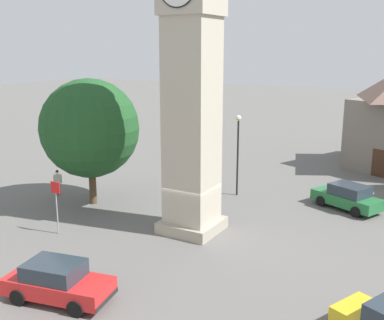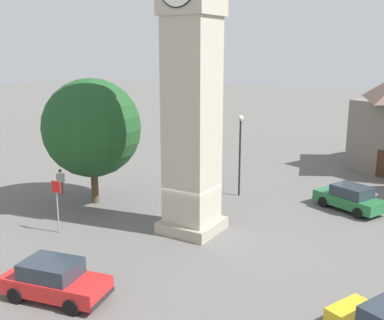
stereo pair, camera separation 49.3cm
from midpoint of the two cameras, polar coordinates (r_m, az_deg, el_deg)
ground_plane at (r=24.87m, az=0.57°, el=-8.65°), size 200.00×200.00×0.00m
clock_tower at (r=23.14m, az=0.64°, el=18.23°), size 3.46×3.46×19.33m
car_blue_kerb at (r=18.96m, az=-15.84°, el=-14.03°), size 4.39×2.51×1.53m
car_silver_kerb at (r=29.27m, az=19.28°, el=-4.42°), size 4.46×3.19×1.53m
pedestrian at (r=31.79m, az=-15.45°, el=-2.29°), size 0.39×0.47×1.69m
tree at (r=28.65m, az=-11.73°, el=3.88°), size 5.98×5.98×7.73m
lamp_post at (r=29.92m, az=6.41°, el=2.10°), size 0.36×0.36×5.30m
road_sign at (r=24.88m, az=-15.75°, el=-4.51°), size 0.60×0.07×2.80m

